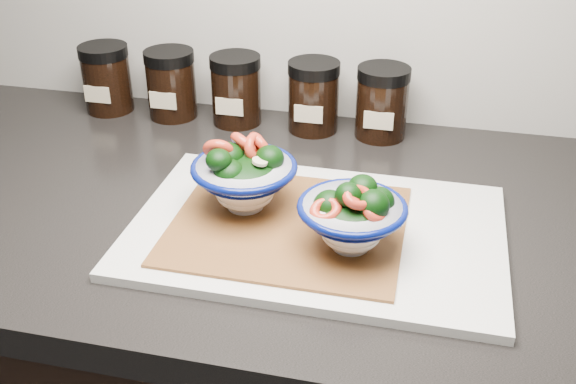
% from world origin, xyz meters
% --- Properties ---
extents(countertop, '(3.50, 0.60, 0.04)m').
position_xyz_m(countertop, '(0.00, 1.45, 0.88)').
color(countertop, black).
rests_on(countertop, cabinet).
extents(cutting_board, '(0.45, 0.30, 0.01)m').
position_xyz_m(cutting_board, '(0.16, 1.39, 0.91)').
color(cutting_board, silver).
rests_on(cutting_board, countertop).
extents(bamboo_mat, '(0.28, 0.24, 0.00)m').
position_xyz_m(bamboo_mat, '(0.12, 1.38, 0.91)').
color(bamboo_mat, '#98612D').
rests_on(bamboo_mat, cutting_board).
extents(bowl_left, '(0.13, 0.13, 0.10)m').
position_xyz_m(bowl_left, '(0.06, 1.41, 0.96)').
color(bowl_left, white).
rests_on(bowl_left, bamboo_mat).
extents(bowl_right, '(0.13, 0.13, 0.09)m').
position_xyz_m(bowl_right, '(0.21, 1.35, 0.96)').
color(bowl_right, white).
rests_on(bowl_right, bamboo_mat).
extents(spice_jar_a, '(0.08, 0.08, 0.11)m').
position_xyz_m(spice_jar_a, '(-0.26, 1.69, 0.96)').
color(spice_jar_a, black).
rests_on(spice_jar_a, countertop).
extents(spice_jar_b, '(0.08, 0.08, 0.11)m').
position_xyz_m(spice_jar_b, '(-0.15, 1.69, 0.96)').
color(spice_jar_b, black).
rests_on(spice_jar_b, countertop).
extents(spice_jar_c, '(0.08, 0.08, 0.11)m').
position_xyz_m(spice_jar_c, '(-0.03, 1.69, 0.96)').
color(spice_jar_c, black).
rests_on(spice_jar_c, countertop).
extents(spice_jar_d, '(0.08, 0.08, 0.11)m').
position_xyz_m(spice_jar_d, '(0.09, 1.69, 0.96)').
color(spice_jar_d, black).
rests_on(spice_jar_d, countertop).
extents(spice_jar_e, '(0.08, 0.08, 0.11)m').
position_xyz_m(spice_jar_e, '(0.20, 1.69, 0.96)').
color(spice_jar_e, black).
rests_on(spice_jar_e, countertop).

